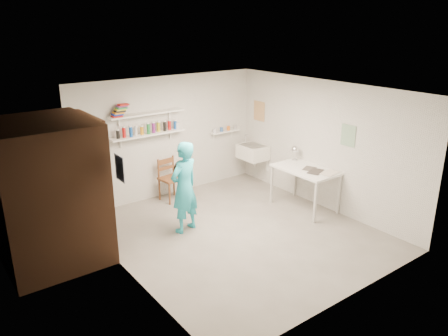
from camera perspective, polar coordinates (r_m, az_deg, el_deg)
floor at (r=7.45m, az=1.86°, el=-8.55°), size 4.00×4.50×0.02m
ceiling at (r=6.68m, az=2.09°, el=10.19°), size 4.00×4.50×0.02m
wall_back at (r=8.77m, az=-7.31°, el=4.08°), size 4.00×0.02×2.40m
wall_front at (r=5.52m, az=16.86°, el=-5.70°), size 4.00×0.02×2.40m
wall_left at (r=6.00m, az=-13.23°, el=-3.36°), size 0.02×4.50×2.40m
wall_right at (r=8.32m, az=12.85°, el=2.95°), size 0.02×4.50×2.40m
doorway_recess at (r=6.99m, az=-16.49°, el=-2.17°), size 0.02×0.90×2.00m
corridor_box at (r=6.79m, az=-22.11°, el=-3.00°), size 1.40×1.50×2.10m
door_lintel at (r=6.71m, az=-17.16°, el=6.27°), size 0.06×1.05×0.10m
door_jamb_near at (r=6.56m, az=-14.75°, el=-3.41°), size 0.06×0.10×2.00m
door_jamb_far at (r=7.45m, az=-17.73°, el=-1.01°), size 0.06×0.10×2.00m
shelf_lower at (r=8.40m, az=-9.88°, el=4.34°), size 1.50×0.22×0.03m
shelf_upper at (r=8.31m, az=-10.03°, el=7.01°), size 1.50×0.22×0.03m
ledge_shelf at (r=9.43m, az=0.13°, el=4.79°), size 0.70×0.14×0.03m
poster_left at (r=5.93m, az=-13.49°, el=-0.03°), size 0.01×0.28×0.36m
poster_right_a at (r=9.45m, az=4.61°, el=7.43°), size 0.01×0.34×0.42m
poster_right_b at (r=7.90m, az=15.91°, el=4.10°), size 0.01×0.30×0.38m
belfast_sink at (r=9.44m, az=3.79°, el=2.10°), size 0.48×0.60×0.30m
man at (r=7.25m, az=-5.21°, el=-2.54°), size 0.65×0.51×1.56m
wall_clock at (r=7.36m, az=-5.75°, el=-0.06°), size 0.28×0.11×0.28m
wooden_chair at (r=8.63m, az=-6.89°, el=-1.39°), size 0.46×0.44×0.89m
work_table at (r=8.35m, az=10.46°, el=-2.65°), size 0.72×1.19×0.80m
desk_lamp at (r=8.60m, az=9.29°, el=2.41°), size 0.15×0.15×0.15m
spray_cans at (r=8.37m, az=-9.92°, el=5.00°), size 1.34×0.06×0.17m
book_stack at (r=8.06m, az=-13.45°, el=7.35°), size 0.32×0.14×0.22m
ledge_pots at (r=9.42m, az=0.13°, el=5.14°), size 0.48×0.07×0.09m
papers at (r=8.21m, az=10.63°, el=-0.01°), size 0.30×0.22×0.02m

